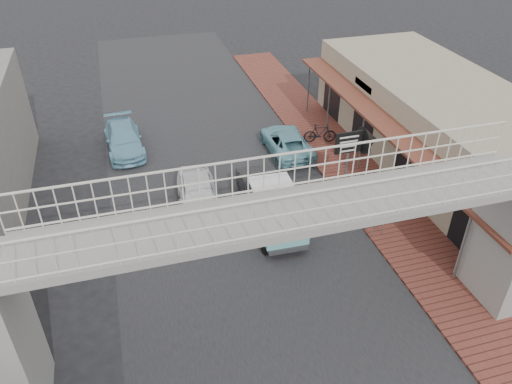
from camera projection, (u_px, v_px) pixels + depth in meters
ground at (250, 261)px, 19.08m from camera, size 120.00×120.00×0.00m
road_strip at (250, 261)px, 19.07m from camera, size 10.00×60.00×0.01m
sidewalk at (369, 192)px, 22.94m from camera, size 3.00×40.00×0.10m
shophouse_row at (450, 132)px, 23.67m from camera, size 7.20×18.00×4.00m
footbridge at (288, 268)px, 14.12m from camera, size 16.40×2.40×6.34m
white_hatchback at (198, 195)px, 21.49m from camera, size 2.02×4.36×1.44m
dark_sedan at (263, 197)px, 21.35m from camera, size 1.71×4.49×1.46m
angkot_curb at (286, 142)px, 25.80m from camera, size 2.02×4.31×1.19m
angkot_far at (124, 139)px, 25.97m from camera, size 2.02×4.47×1.27m
angkot_van at (276, 206)px, 20.00m from camera, size 1.89×3.91×1.89m
motorcycle_near at (349, 190)px, 22.14m from camera, size 1.77×1.02×0.88m
motorcycle_far at (320, 133)px, 26.54m from camera, size 1.81×0.85×1.05m
street_clock at (381, 189)px, 19.23m from camera, size 0.63×0.53×2.52m
arrow_sign at (367, 141)px, 21.27m from camera, size 1.91×1.20×3.33m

